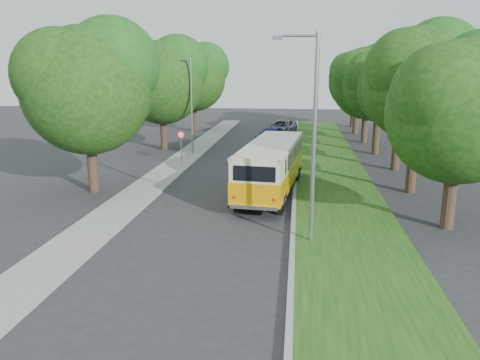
# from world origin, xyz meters

# --- Properties ---
(ground) EXTENTS (120.00, 120.00, 0.00)m
(ground) POSITION_xyz_m (0.00, 0.00, 0.00)
(ground) COLOR #2A2A2D
(ground) RESTS_ON ground
(curb) EXTENTS (0.20, 70.00, 0.15)m
(curb) POSITION_xyz_m (3.60, 5.00, 0.07)
(curb) COLOR gray
(curb) RESTS_ON ground
(grass_verge) EXTENTS (4.50, 70.00, 0.13)m
(grass_verge) POSITION_xyz_m (5.95, 5.00, 0.07)
(grass_verge) COLOR #1B4412
(grass_verge) RESTS_ON ground
(sidewalk) EXTENTS (2.20, 70.00, 0.12)m
(sidewalk) POSITION_xyz_m (-4.80, 5.00, 0.06)
(sidewalk) COLOR gray
(sidewalk) RESTS_ON ground
(treeline) EXTENTS (24.27, 41.91, 9.46)m
(treeline) POSITION_xyz_m (3.15, 17.99, 5.93)
(treeline) COLOR #332319
(treeline) RESTS_ON ground
(lamppost_near) EXTENTS (1.71, 0.16, 8.00)m
(lamppost_near) POSITION_xyz_m (4.21, -2.50, 4.37)
(lamppost_near) COLOR gray
(lamppost_near) RESTS_ON ground
(lamppost_far) EXTENTS (1.71, 0.16, 7.50)m
(lamppost_far) POSITION_xyz_m (-4.70, 16.00, 4.12)
(lamppost_far) COLOR gray
(lamppost_far) RESTS_ON ground
(warning_sign) EXTENTS (0.56, 0.10, 2.50)m
(warning_sign) POSITION_xyz_m (-4.50, 11.98, 1.71)
(warning_sign) COLOR gray
(warning_sign) RESTS_ON ground
(vintage_bus) EXTENTS (3.50, 9.92, 2.88)m
(vintage_bus) POSITION_xyz_m (2.32, 4.82, 1.44)
(vintage_bus) COLOR #E79A07
(vintage_bus) RESTS_ON ground
(car_silver) EXTENTS (2.10, 4.29, 1.41)m
(car_silver) POSITION_xyz_m (1.55, 9.96, 0.70)
(car_silver) COLOR #A1A1A5
(car_silver) RESTS_ON ground
(car_white) EXTENTS (2.33, 3.91, 1.22)m
(car_white) POSITION_xyz_m (1.64, 16.25, 0.61)
(car_white) COLOR white
(car_white) RESTS_ON ground
(car_blue) EXTENTS (3.17, 5.18, 1.40)m
(car_blue) POSITION_xyz_m (1.27, 22.56, 0.70)
(car_blue) COLOR navy
(car_blue) RESTS_ON ground
(car_grey) EXTENTS (3.26, 5.61, 1.47)m
(car_grey) POSITION_xyz_m (2.08, 28.38, 0.73)
(car_grey) COLOR slate
(car_grey) RESTS_ON ground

